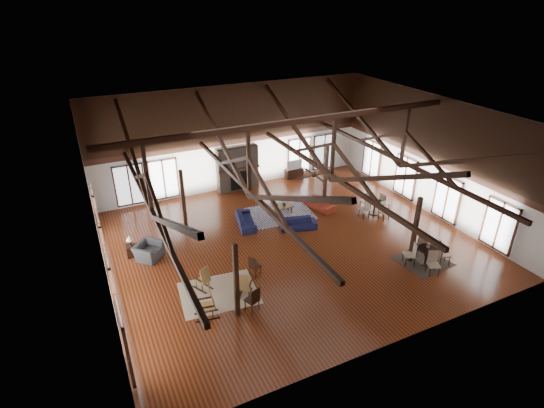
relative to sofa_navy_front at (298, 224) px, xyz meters
name	(u,v)px	position (x,y,z in m)	size (l,w,h in m)	color
floor	(291,243)	(-0.95, -1.03, -0.26)	(16.00, 16.00, 0.00)	maroon
ceiling	(294,116)	(-0.95, -1.03, 5.74)	(16.00, 14.00, 0.02)	black
wall_back	(234,138)	(-0.95, 5.97, 2.74)	(16.00, 0.02, 6.00)	silver
wall_front	(401,270)	(-0.95, -8.03, 2.74)	(16.00, 0.02, 6.00)	silver
wall_left	(96,223)	(-8.95, -1.03, 2.74)	(0.02, 14.00, 6.00)	silver
wall_right	(432,156)	(7.05, -1.03, 2.74)	(0.02, 14.00, 6.00)	silver
roof_truss	(293,162)	(-0.95, -1.03, 3.77)	(15.60, 14.07, 3.14)	black
post_grid	(291,214)	(-0.95, -1.03, 1.26)	(8.16, 7.16, 3.05)	black
fireplace	(237,168)	(-0.95, 5.64, 1.03)	(2.50, 0.69, 2.60)	#64584C
ceiling_fan	(315,174)	(-0.45, -2.03, 3.47)	(1.60, 1.60, 0.75)	black
sofa_navy_front	(298,224)	(0.00, 0.00, 0.00)	(1.79, 0.70, 0.52)	#15163A
sofa_navy_left	(246,220)	(-2.19, 1.42, 0.02)	(0.76, 1.94, 0.57)	#15183B
sofa_orange	(319,204)	(2.06, 1.44, 0.00)	(0.69, 1.76, 0.51)	maroon
coffee_table	(282,207)	(-0.03, 1.74, 0.12)	(1.17, 0.62, 0.44)	brown
vase	(284,204)	(0.10, 1.72, 0.28)	(0.20, 0.20, 0.21)	#B2B2B2
armchair	(148,251)	(-7.12, 0.53, 0.10)	(1.10, 0.96, 0.72)	#343537
side_table_lamp	(131,248)	(-7.78, 1.03, 0.14)	(0.41, 0.41, 1.05)	black
rocking_chair_a	(204,279)	(-5.59, -2.58, 0.21)	(0.72, 0.88, 1.00)	olive
rocking_chair_b	(245,286)	(-4.31, -3.62, 0.19)	(0.76, 0.84, 0.97)	olive
rocking_chair_c	(209,304)	(-5.87, -4.14, 0.27)	(0.94, 0.60, 1.13)	olive
side_chair_a	(254,265)	(-3.49, -2.60, 0.27)	(0.52, 0.52, 0.92)	black
side_chair_b	(254,298)	(-4.35, -4.61, 0.34)	(0.57, 0.57, 1.04)	black
cafe_table_near	(427,253)	(3.49, -4.99, 0.26)	(2.01, 2.01, 1.04)	black
cafe_table_far	(375,205)	(4.33, -0.36, 0.23)	(1.89, 1.89, 0.97)	black
cup_near	(428,247)	(3.54, -4.93, 0.54)	(0.13, 0.13, 0.10)	#B2B2B2
cup_far	(374,201)	(4.29, -0.34, 0.49)	(0.12, 0.12, 0.09)	#B2B2B2
tv_console	(294,173)	(2.83, 5.72, 0.03)	(1.15, 0.43, 0.58)	black
television	(294,164)	(2.78, 5.72, 0.61)	(1.05, 0.14, 0.60)	#B2B2B2
rug_tan	(219,293)	(-5.17, -3.07, -0.25)	(2.92, 2.29, 0.01)	tan
rug_navy	(280,213)	(-0.10, 1.76, -0.26)	(3.28, 2.46, 0.01)	#191C48
rug_dark	(423,261)	(3.53, -4.81, -0.26)	(2.05, 1.86, 0.01)	black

